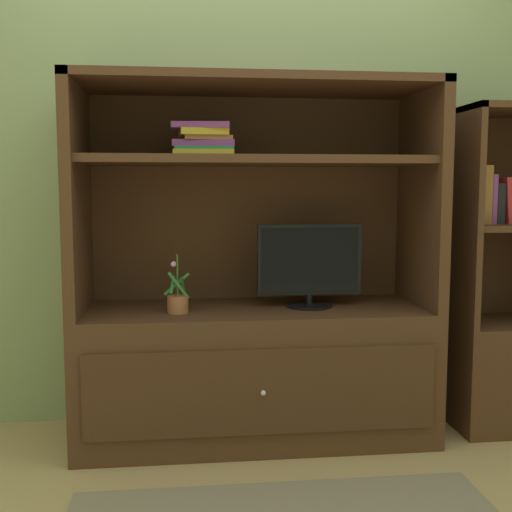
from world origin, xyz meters
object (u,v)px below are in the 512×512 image
object	(u,v)px
tv_monitor	(310,265)
potted_plant	(178,302)
magazine_stack	(204,140)
media_console	(255,330)
upright_book_row	(489,199)
bookshelf_tall	(498,323)

from	to	relation	value
tv_monitor	potted_plant	xyz separation A→B (m)	(-0.62, -0.07, -0.15)
potted_plant	magazine_stack	bearing A→B (deg)	34.34
tv_monitor	magazine_stack	distance (m)	0.76
tv_monitor	magazine_stack	xyz separation A→B (m)	(-0.49, 0.01, 0.58)
media_console	tv_monitor	distance (m)	0.40
media_console	upright_book_row	bearing A→B (deg)	-0.41
media_console	bookshelf_tall	size ratio (longest dim) A/B	1.06
potted_plant	bookshelf_tall	bearing A→B (deg)	3.44
media_console	potted_plant	xyz separation A→B (m)	(-0.36, -0.09, 0.16)
potted_plant	magazine_stack	world-z (taller)	magazine_stack
potted_plant	upright_book_row	size ratio (longest dim) A/B	0.95
magazine_stack	bookshelf_tall	world-z (taller)	bookshelf_tall
potted_plant	magazine_stack	xyz separation A→B (m)	(0.13, 0.09, 0.73)
tv_monitor	potted_plant	size ratio (longest dim) A/B	1.86
tv_monitor	magazine_stack	size ratio (longest dim) A/B	1.56
potted_plant	bookshelf_tall	world-z (taller)	bookshelf_tall
media_console	upright_book_row	distance (m)	1.30
media_console	tv_monitor	bearing A→B (deg)	-3.90
media_console	tv_monitor	world-z (taller)	media_console
magazine_stack	upright_book_row	size ratio (longest dim) A/B	1.13
tv_monitor	bookshelf_tall	size ratio (longest dim) A/B	0.31
magazine_stack	media_console	bearing A→B (deg)	1.54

